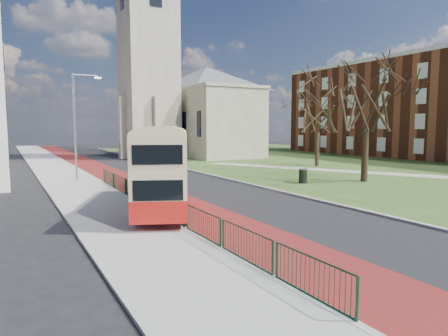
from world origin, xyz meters
TOP-DOWN VIEW (x-y plane):
  - ground at (0.00, 0.00)m, footprint 160.00×160.00m
  - road_carriageway at (1.50, 20.00)m, footprint 9.00×120.00m
  - bus_lane at (-1.20, 20.00)m, footprint 3.40×120.00m
  - pavement_west at (-5.00, 20.00)m, footprint 4.00×120.00m
  - kerb_west at (-3.00, 20.00)m, footprint 0.25×120.00m
  - kerb_east at (6.10, 22.00)m, footprint 0.25×80.00m
  - grass_green at (26.00, 22.00)m, footprint 40.00×80.00m
  - footpath at (20.00, 10.00)m, footprint 18.84×32.82m
  - pedestrian_railing at (-2.95, 4.00)m, footprint 0.07×24.00m
  - gothic_church at (12.56, 38.00)m, footprint 16.38×18.00m
  - brick_terrace at (40.00, 20.00)m, footprint 10.30×44.30m
  - streetlamp at (-4.35, 18.00)m, footprint 2.13×0.18m
  - bus at (-2.25, 5.17)m, footprint 5.92×9.79m
  - winter_tree_near at (14.65, 7.49)m, footprint 8.43×8.43m
  - winter_tree_far at (19.56, 18.15)m, footprint 6.38×6.38m
  - litter_bin at (9.95, 9.01)m, footprint 0.84×0.84m

SIDE VIEW (x-z plane):
  - ground at x=0.00m, z-range 0.00..0.00m
  - road_carriageway at x=1.50m, z-range 0.00..0.01m
  - bus_lane at x=-1.20m, z-range 0.00..0.01m
  - grass_green at x=26.00m, z-range 0.00..0.04m
  - footpath at x=20.00m, z-range 0.04..0.07m
  - pavement_west at x=-5.00m, z-range 0.00..0.12m
  - kerb_west at x=-3.00m, z-range 0.00..0.13m
  - kerb_east at x=6.10m, z-range 0.00..0.13m
  - pedestrian_railing at x=-2.95m, z-range -0.01..1.11m
  - litter_bin at x=9.95m, z-range 0.04..1.11m
  - bus at x=-2.25m, z-range 0.29..4.34m
  - streetlamp at x=-4.35m, z-range 0.59..8.59m
  - winter_tree_far at x=19.56m, z-range 1.77..10.76m
  - brick_terrace at x=40.00m, z-range 0.01..13.51m
  - winter_tree_near at x=14.65m, z-range 1.92..11.68m
  - gothic_church at x=12.56m, z-range -6.87..33.13m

